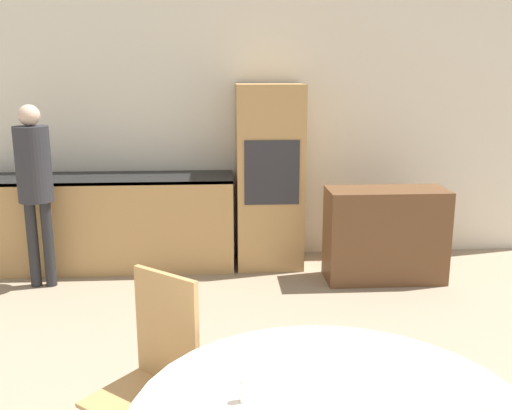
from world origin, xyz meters
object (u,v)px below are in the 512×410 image
object	(u,v)px
sideboard	(385,235)
chair_far_left	(155,370)
oven_unit	(269,176)
person_standing	(34,175)

from	to	relation	value
sideboard	chair_far_left	bearing A→B (deg)	-125.75
oven_unit	sideboard	world-z (taller)	oven_unit
oven_unit	person_standing	bearing A→B (deg)	-166.61
sideboard	oven_unit	bearing A→B (deg)	152.99
sideboard	chair_far_left	xyz separation A→B (m)	(-1.81, -2.52, 0.12)
oven_unit	chair_far_left	bearing A→B (deg)	-104.56
oven_unit	chair_far_left	distance (m)	3.16
oven_unit	chair_far_left	xyz separation A→B (m)	(-0.79, -3.04, -0.34)
sideboard	chair_far_left	size ratio (longest dim) A/B	1.08
oven_unit	sideboard	size ratio (longest dim) A/B	1.64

